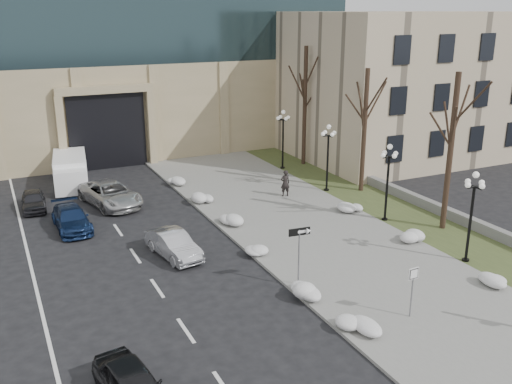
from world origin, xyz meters
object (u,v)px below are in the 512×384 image
at_px(car_d, 110,194).
at_px(lamppost_d, 283,131).
at_px(car_b, 173,245).
at_px(car_c, 71,219).
at_px(one_way_sign, 303,238).
at_px(pedestrian, 285,183).
at_px(box_truck, 71,171).
at_px(car_e, 33,200).
at_px(lamppost_a, 472,205).
at_px(lamppost_b, 388,172).
at_px(keep_sign, 413,282).
at_px(lamppost_c, 328,149).

xyz_separation_m(car_d, lamppost_d, (14.20, 2.87, 2.31)).
bearing_deg(car_b, car_c, 113.37).
height_order(car_d, one_way_sign, one_way_sign).
xyz_separation_m(car_d, pedestrian, (10.96, -3.52, 0.26)).
bearing_deg(box_truck, car_e, -114.95).
height_order(car_b, lamppost_a, lamppost_a).
relative_size(lamppost_a, lamppost_b, 1.00).
height_order(car_b, keep_sign, keep_sign).
bearing_deg(lamppost_a, car_d, 130.49).
distance_m(lamppost_b, lamppost_c, 6.50).
bearing_deg(pedestrian, box_truck, -30.58).
xyz_separation_m(keep_sign, lamppost_a, (6.19, 3.13, 1.38)).
relative_size(pedestrian, one_way_sign, 0.62).
distance_m(car_b, car_e, 12.28).
distance_m(car_b, keep_sign, 12.31).
bearing_deg(lamppost_a, lamppost_b, 90.00).
relative_size(car_c, pedestrian, 2.47).
distance_m(car_b, lamppost_a, 15.00).
relative_size(lamppost_a, lamppost_d, 1.00).
xyz_separation_m(lamppost_b, lamppost_c, (0.00, 6.50, 0.00)).
bearing_deg(keep_sign, box_truck, 108.21).
relative_size(car_b, lamppost_c, 0.85).
bearing_deg(pedestrian, car_c, 5.42).
bearing_deg(lamppost_c, lamppost_d, 90.00).
height_order(car_c, keep_sign, keep_sign).
bearing_deg(lamppost_b, one_way_sign, -149.29).
relative_size(car_c, lamppost_c, 0.93).
bearing_deg(car_e, box_truck, 60.79).
height_order(box_truck, lamppost_a, lamppost_a).
height_order(lamppost_a, lamppost_d, same).
distance_m(lamppost_b, lamppost_d, 13.00).
relative_size(car_b, lamppost_a, 0.85).
xyz_separation_m(car_d, lamppost_c, (14.20, -3.63, 2.31)).
height_order(keep_sign, lamppost_d, lamppost_d).
xyz_separation_m(car_b, one_way_sign, (4.27, -5.76, 1.73)).
distance_m(keep_sign, lamppost_c, 17.33).
distance_m(keep_sign, lamppost_a, 7.08).
height_order(car_d, lamppost_d, lamppost_d).
height_order(car_d, lamppost_c, lamppost_c).
distance_m(car_d, lamppost_d, 14.67).
bearing_deg(car_b, keep_sign, -66.34).
distance_m(lamppost_a, lamppost_b, 6.50).
relative_size(pedestrian, lamppost_c, 0.38).
relative_size(car_e, pedestrian, 1.98).
bearing_deg(car_d, keep_sign, -81.14).
height_order(box_truck, lamppost_b, lamppost_b).
height_order(car_e, lamppost_d, lamppost_d).
bearing_deg(lamppost_d, pedestrian, -116.87).
distance_m(box_truck, lamppost_a, 27.59).
xyz_separation_m(car_b, lamppost_a, (13.01, -7.07, 2.41)).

